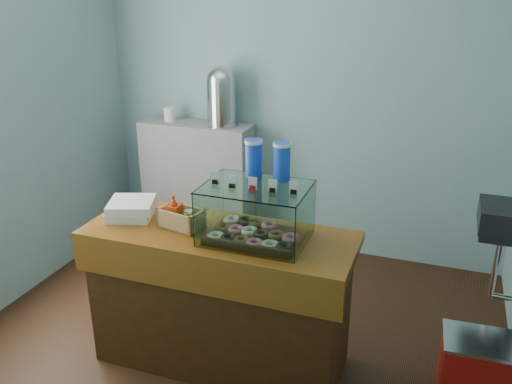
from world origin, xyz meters
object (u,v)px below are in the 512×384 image
at_px(coffee_urn, 221,95).
at_px(counter, 220,298).
at_px(red_cooler, 477,366).
at_px(display_case, 257,210).

bearing_deg(coffee_urn, counter, -67.65).
bearing_deg(coffee_urn, red_cooler, -31.88).
xyz_separation_m(counter, red_cooler, (1.51, 0.23, -0.27)).
relative_size(display_case, red_cooler, 1.35).
xyz_separation_m(counter, coffee_urn, (-0.65, 1.58, 0.91)).
bearing_deg(counter, display_case, 6.71).
xyz_separation_m(counter, display_case, (0.23, 0.03, 0.61)).
relative_size(display_case, coffee_urn, 1.15).
bearing_deg(display_case, coffee_urn, 119.41).
bearing_deg(display_case, counter, -173.42).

